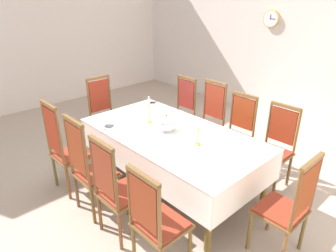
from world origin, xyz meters
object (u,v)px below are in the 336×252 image
Objects in this scene: dining_table at (172,138)px; soup_tureen at (167,123)px; bowl_near_left at (153,103)px; spoon_primary at (150,102)px; chair_north_b at (209,119)px; chair_north_c at (236,131)px; chair_south_a at (65,148)px; chair_head_west at (105,113)px; chair_north_a at (181,110)px; candlestick_west at (149,112)px; bowl_near_right at (179,114)px; bowl_far_left at (166,110)px; chair_south_b at (89,167)px; chair_south_c at (116,188)px; spoon_secondary at (175,112)px; chair_head_east at (288,206)px; mounted_clock at (271,19)px; bowl_far_right at (109,127)px; chair_north_d at (275,146)px; candlestick_east at (198,135)px; chair_south_d at (156,220)px.

dining_table is 0.20m from soup_tureen.
bowl_near_left is 0.88× the size of spoon_primary.
chair_north_c is at bearing 179.51° from chair_north_b.
chair_south_a is 1.56m from spoon_primary.
chair_head_west is 7.49× the size of bowl_near_left.
chair_north_a is at bearing -0.07° from chair_north_c.
soup_tureen is at bearing 0.00° from candlestick_west.
bowl_near_right is at bearing 111.59° from chair_head_west.
bowl_far_left reaches higher than dining_table.
bowl_far_left is at bearing 80.46° from chair_south_a.
candlestick_west reaches higher than soup_tureen.
chair_south_b is (0.60, 0.00, -0.00)m from chair_south_a.
chair_south_c is 6.51× the size of spoon_primary.
bowl_near_right is 0.11m from spoon_secondary.
chair_head_east is (2.41, 1.02, -0.03)m from chair_south_a.
chair_north_c is at bearing 75.72° from chair_south_b.
chair_south_a is at bearing 90.00° from chair_north_a.
mounted_clock reaches higher than dining_table.
bowl_far_right is at bearing -141.09° from dining_table.
dining_table is at bearing -33.98° from spoon_secondary.
chair_head_west reaches higher than spoon_primary.
chair_head_east is 7.20× the size of bowl_near_left.
bowl_far_right is (-0.89, -1.52, 0.24)m from chair_north_c.
chair_south_c is at bearing 0.36° from chair_south_b.
soup_tureen is (0.75, -1.02, 0.31)m from chair_north_a.
chair_south_b is 1.55m from spoon_secondary.
bowl_far_left is at bearing -88.73° from mounted_clock.
chair_south_c is at bearing -70.41° from soup_tureen.
chair_head_east is at bearing -55.46° from mounted_clock.
spoon_primary is (-0.20, -0.50, 0.21)m from chair_north_a.
chair_north_b reaches higher than spoon_primary.
chair_head_west is (-2.44, -1.02, 0.02)m from chair_north_d.
spoon_secondary is at bearing 80.67° from bowl_far_right.
candlestick_east is at bearing 90.00° from chair_head_east.
soup_tureen is 0.63m from spoon_secondary.
chair_north_b is at bearing 104.28° from chair_south_c.
chair_north_b is at bearing 79.94° from candlestick_west.
bowl_near_left is 0.12m from spoon_primary.
bowl_near_right is (-0.10, 1.50, 0.20)m from chair_south_b.
candlestick_east is (-0.44, -1.02, 0.34)m from chair_north_d.
chair_south_a is at bearing 112.99° from chair_head_east.
chair_north_a is 0.65m from bowl_far_left.
bowl_far_right is (-0.27, -0.99, -0.00)m from bowl_near_right.
chair_north_b is 1.06× the size of chair_south_d.
chair_head_west reaches higher than chair_north_c.
chair_south_c is 3.16× the size of candlestick_west.
chair_south_c is 6.95× the size of bowl_near_right.
dining_table is 7.23× the size of candlestick_east.
chair_south_d is 6.28× the size of spoon_secondary.
mounted_clock reaches higher than candlestick_west.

